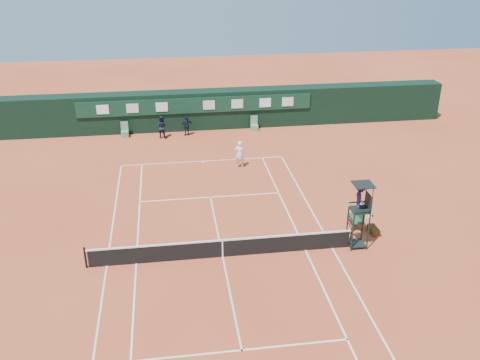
% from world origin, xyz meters
% --- Properties ---
extents(ground, '(90.00, 90.00, 0.00)m').
position_xyz_m(ground, '(0.00, 0.00, 0.00)').
color(ground, '#C3512E').
rests_on(ground, ground).
extents(court_lines, '(11.05, 23.85, 0.01)m').
position_xyz_m(court_lines, '(0.00, 0.00, 0.01)').
color(court_lines, silver).
rests_on(court_lines, ground).
extents(tennis_net, '(12.90, 0.10, 1.10)m').
position_xyz_m(tennis_net, '(0.00, 0.00, 0.51)').
color(tennis_net, black).
rests_on(tennis_net, ground).
extents(back_wall, '(40.00, 1.65, 3.00)m').
position_xyz_m(back_wall, '(0.00, 18.74, 1.51)').
color(back_wall, black).
rests_on(back_wall, ground).
extents(linesman_chair_left, '(0.55, 0.50, 1.15)m').
position_xyz_m(linesman_chair_left, '(-5.50, 17.48, 0.32)').
color(linesman_chair_left, '#548058').
rests_on(linesman_chair_left, ground).
extents(linesman_chair_right, '(0.55, 0.50, 1.15)m').
position_xyz_m(linesman_chair_right, '(4.50, 17.48, 0.32)').
color(linesman_chair_right, '#5F916A').
rests_on(linesman_chair_right, ground).
extents(umpire_chair, '(0.96, 0.95, 3.42)m').
position_xyz_m(umpire_chair, '(6.70, 0.03, 2.46)').
color(umpire_chair, black).
rests_on(umpire_chair, ground).
extents(player_bench, '(0.56, 1.20, 1.10)m').
position_xyz_m(player_bench, '(7.42, 1.96, 0.60)').
color(player_bench, '#1B4527').
rests_on(player_bench, ground).
extents(tennis_bag, '(0.42, 0.88, 0.32)m').
position_xyz_m(tennis_bag, '(8.03, 1.13, 0.16)').
color(tennis_bag, black).
rests_on(tennis_bag, ground).
extents(cooler, '(0.57, 0.57, 0.65)m').
position_xyz_m(cooler, '(8.25, 2.94, 0.33)').
color(cooler, white).
rests_on(cooler, ground).
extents(tennis_ball, '(0.06, 0.06, 0.06)m').
position_xyz_m(tennis_ball, '(4.27, 5.64, 0.03)').
color(tennis_ball, '#BCDC33').
rests_on(tennis_ball, ground).
extents(player, '(0.68, 0.46, 1.84)m').
position_xyz_m(player, '(2.34, 10.57, 0.92)').
color(player, white).
rests_on(player, ground).
extents(ball_kid_left, '(1.02, 0.91, 1.73)m').
position_xyz_m(ball_kid_left, '(-2.70, 16.86, 0.86)').
color(ball_kid_left, black).
rests_on(ball_kid_left, ground).
extents(ball_kid_right, '(0.99, 0.61, 1.57)m').
position_xyz_m(ball_kid_right, '(-0.81, 17.12, 0.78)').
color(ball_kid_right, black).
rests_on(ball_kid_right, ground).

